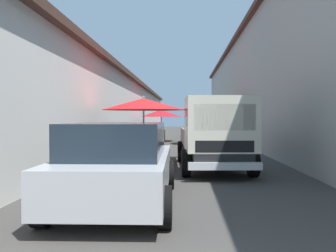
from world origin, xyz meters
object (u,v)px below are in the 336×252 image
fruit_stall_far_right (144,110)px  parked_scooter (228,139)px  vendor_by_crates (202,134)px  plastic_stool (155,164)px  fruit_stall_near_left (207,110)px  delivery_truck (216,136)px  hatchback_car (119,163)px  fruit_stall_near_right (161,116)px

fruit_stall_far_right → parked_scooter: 7.45m
vendor_by_crates → plastic_stool: vendor_by_crates is taller
fruit_stall_near_left → vendor_by_crates: fruit_stall_near_left is taller
plastic_stool → fruit_stall_far_right: bearing=14.6°
plastic_stool → fruit_stall_near_left: bearing=-10.9°
plastic_stool → delivery_truck: bearing=-65.1°
hatchback_car → delivery_truck: delivery_truck is taller
hatchback_car → parked_scooter: 11.93m
fruit_stall_near_left → plastic_stool: 10.85m
fruit_stall_near_left → plastic_stool: (-10.53, 2.02, -1.67)m
hatchback_car → parked_scooter: hatchback_car is taller
hatchback_car → plastic_stool: hatchback_car is taller
fruit_stall_far_right → plastic_stool: size_ratio=6.33×
plastic_stool → fruit_stall_near_right: bearing=3.5°
fruit_stall_far_right → hatchback_car: 5.16m
fruit_stall_far_right → plastic_stool: 2.76m
fruit_stall_near_right → parked_scooter: 5.79m
vendor_by_crates → parked_scooter: bearing=-21.7°
fruit_stall_far_right → hatchback_car: (-5.05, -0.19, -1.06)m
fruit_stall_near_left → delivery_truck: size_ratio=0.56×
fruit_stall_far_right → fruit_stall_near_right: size_ratio=1.03×
fruit_stall_near_left → fruit_stall_near_right: (2.33, 2.80, -0.33)m
fruit_stall_near_right → hatchback_car: fruit_stall_near_right is taller
fruit_stall_far_right → parked_scooter: bearing=-29.3°
fruit_stall_near_right → plastic_stool: bearing=-176.5°
fruit_stall_near_left → fruit_stall_far_right: (-8.27, 2.61, -0.21)m
hatchback_car → plastic_stool: size_ratio=9.07×
parked_scooter → delivery_truck: bearing=170.2°
vendor_by_crates → fruit_stall_near_right: bearing=15.4°
delivery_truck → fruit_stall_near_right: bearing=11.3°
delivery_truck → vendor_by_crates: size_ratio=3.22×
fruit_stall_near_left → vendor_by_crates: size_ratio=1.81×
vendor_by_crates → hatchback_car: bearing=166.3°
fruit_stall_near_right → parked_scooter: size_ratio=1.59×
fruit_stall_near_left → parked_scooter: 2.62m
vendor_by_crates → plastic_stool: (-4.75, 1.45, -0.56)m
fruit_stall_near_left → parked_scooter: fruit_stall_near_left is taller
hatchback_car → delivery_truck: size_ratio=0.79×
fruit_stall_near_right → delivery_truck: bearing=-168.7°
plastic_stool → vendor_by_crates: bearing=-16.9°
delivery_truck → vendor_by_crates: delivery_truck is taller
vendor_by_crates → parked_scooter: (3.90, -1.55, -0.44)m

